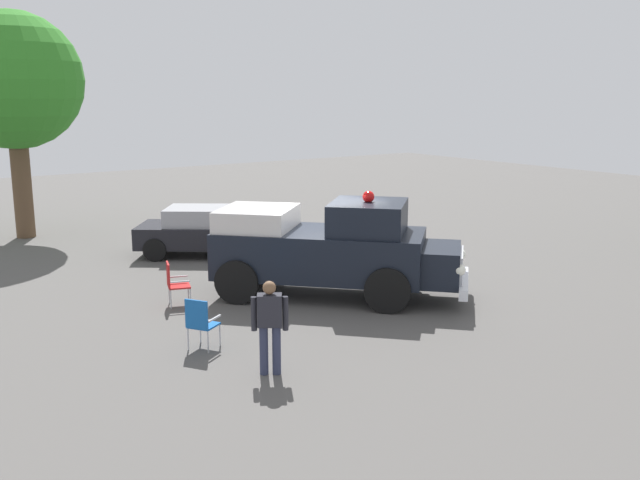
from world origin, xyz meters
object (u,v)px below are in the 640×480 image
(vintage_fire_truck, at_px, (330,248))
(lawn_chair_near_truck, at_px, (237,263))
(classic_hot_rod, at_px, (211,231))
(lawn_chair_spare, at_px, (200,320))
(spectator_standing, at_px, (270,321))
(spectator_seated, at_px, (235,258))
(oak_tree_left, at_px, (13,82))
(lawn_chair_by_car, at_px, (174,281))

(vintage_fire_truck, height_order, lawn_chair_near_truck, vintage_fire_truck)
(vintage_fire_truck, xyz_separation_m, classic_hot_rod, (-0.35, 5.64, -0.45))
(classic_hot_rod, distance_m, lawn_chair_spare, 8.13)
(lawn_chair_near_truck, bearing_deg, spectator_standing, -112.87)
(spectator_seated, distance_m, spectator_standing, 6.07)
(vintage_fire_truck, relative_size, lawn_chair_near_truck, 5.70)
(lawn_chair_near_truck, bearing_deg, classic_hot_rod, 74.03)
(lawn_chair_spare, relative_size, spectator_standing, 0.61)
(vintage_fire_truck, xyz_separation_m, lawn_chair_near_truck, (-1.35, 2.15, -0.61))
(vintage_fire_truck, distance_m, oak_tree_left, 13.13)
(classic_hot_rod, xyz_separation_m, spectator_seated, (-0.99, -3.36, -0.05))
(spectator_seated, xyz_separation_m, oak_tree_left, (-2.96, 9.47, 4.48))
(lawn_chair_spare, bearing_deg, spectator_seated, 53.86)
(lawn_chair_near_truck, bearing_deg, lawn_chair_by_car, -160.27)
(vintage_fire_truck, bearing_deg, spectator_standing, -137.76)
(lawn_chair_by_car, xyz_separation_m, spectator_standing, (-0.28, -4.75, 0.37))
(lawn_chair_by_car, bearing_deg, spectator_seated, 22.80)
(spectator_standing, bearing_deg, lawn_chair_spare, 105.17)
(vintage_fire_truck, distance_m, spectator_seated, 2.69)
(lawn_chair_near_truck, relative_size, lawn_chair_by_car, 1.00)
(lawn_chair_near_truck, relative_size, spectator_standing, 0.61)
(lawn_chair_by_car, bearing_deg, lawn_chair_spare, -104.31)
(lawn_chair_by_car, relative_size, oak_tree_left, 0.14)
(classic_hot_rod, bearing_deg, spectator_standing, -110.25)
(lawn_chair_near_truck, xyz_separation_m, oak_tree_left, (-2.95, 9.60, 4.59))
(vintage_fire_truck, height_order, classic_hot_rod, vintage_fire_truck)
(lawn_chair_near_truck, relative_size, oak_tree_left, 0.14)
(vintage_fire_truck, xyz_separation_m, spectator_seated, (-1.34, 2.28, -0.50))
(lawn_chair_near_truck, xyz_separation_m, lawn_chair_by_car, (-2.03, -0.73, 0.00))
(classic_hot_rod, bearing_deg, spectator_seated, -106.37)
(vintage_fire_truck, distance_m, lawn_chair_by_car, 3.72)
(oak_tree_left, bearing_deg, vintage_fire_truck, -69.88)
(classic_hot_rod, relative_size, lawn_chair_spare, 4.51)
(spectator_seated, bearing_deg, lawn_chair_near_truck, -95.28)
(lawn_chair_by_car, bearing_deg, spectator_standing, -93.38)
(lawn_chair_spare, height_order, oak_tree_left, oak_tree_left)
(lawn_chair_by_car, xyz_separation_m, lawn_chair_spare, (-0.76, -2.98, 0.00))
(vintage_fire_truck, bearing_deg, oak_tree_left, 110.12)
(vintage_fire_truck, bearing_deg, spectator_seated, 120.48)
(classic_hot_rod, height_order, spectator_seated, classic_hot_rod)
(lawn_chair_near_truck, distance_m, lawn_chair_by_car, 2.15)
(lawn_chair_by_car, height_order, lawn_chair_spare, same)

